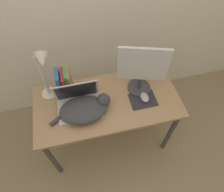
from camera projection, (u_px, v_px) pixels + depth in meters
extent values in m
plane|color=#847056|center=(115.00, 163.00, 2.09)|extent=(12.00, 12.00, 0.00)
cube|color=#93704C|center=(107.00, 102.00, 1.67)|extent=(1.21, 0.59, 0.03)
cylinder|color=#38383D|center=(53.00, 159.00, 1.76)|extent=(0.04, 0.04, 0.70)
cylinder|color=#38383D|center=(170.00, 133.00, 1.91)|extent=(0.04, 0.04, 0.70)
cylinder|color=#38383D|center=(50.00, 113.00, 2.04)|extent=(0.04, 0.04, 0.70)
cylinder|color=#38383D|center=(152.00, 93.00, 2.18)|extent=(0.04, 0.04, 0.70)
cube|color=#B7B7BC|center=(80.00, 109.00, 1.61)|extent=(0.35, 0.23, 0.02)
cube|color=#28282D|center=(80.00, 109.00, 1.59)|extent=(0.29, 0.12, 0.00)
cube|color=#B7B7BC|center=(76.00, 91.00, 1.56)|extent=(0.35, 0.06, 0.23)
cube|color=black|center=(76.00, 91.00, 1.56)|extent=(0.31, 0.05, 0.20)
ellipsoid|color=#333338|center=(83.00, 110.00, 1.55)|extent=(0.38, 0.27, 0.10)
sphere|color=#333338|center=(103.00, 100.00, 1.57)|extent=(0.11, 0.11, 0.11)
cone|color=#333338|center=(104.00, 94.00, 1.56)|extent=(0.04, 0.04, 0.03)
cone|color=#333338|center=(105.00, 100.00, 1.52)|extent=(0.04, 0.04, 0.03)
cylinder|color=#333338|center=(58.00, 119.00, 1.54)|extent=(0.14, 0.10, 0.03)
cylinder|color=#333338|center=(139.00, 87.00, 1.74)|extent=(0.20, 0.20, 0.01)
cylinder|color=#333338|center=(140.00, 83.00, 1.69)|extent=(0.04, 0.04, 0.11)
cube|color=#B2B2B7|center=(143.00, 65.00, 1.51)|extent=(0.38, 0.14, 0.32)
cube|color=silver|center=(144.00, 66.00, 1.51)|extent=(0.34, 0.11, 0.28)
cube|color=#232328|center=(143.00, 100.00, 1.67)|extent=(0.22, 0.17, 0.00)
ellipsoid|color=#99999E|center=(145.00, 97.00, 1.66)|extent=(0.07, 0.10, 0.04)
cube|color=#285B93|center=(60.00, 84.00, 1.62)|extent=(0.04, 0.14, 0.24)
cube|color=maroon|center=(64.00, 83.00, 1.63)|extent=(0.03, 0.16, 0.23)
cube|color=#387A42|center=(67.00, 82.00, 1.63)|extent=(0.03, 0.14, 0.24)
cube|color=olive|center=(71.00, 82.00, 1.63)|extent=(0.03, 0.16, 0.24)
cylinder|color=beige|center=(50.00, 93.00, 1.70)|extent=(0.13, 0.13, 0.01)
cylinder|color=beige|center=(43.00, 77.00, 1.53)|extent=(0.02, 0.02, 0.41)
cone|color=beige|center=(42.00, 60.00, 1.35)|extent=(0.11, 0.13, 0.14)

